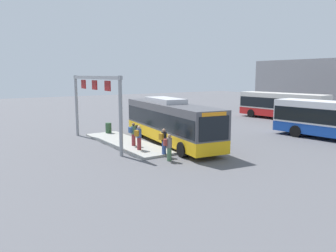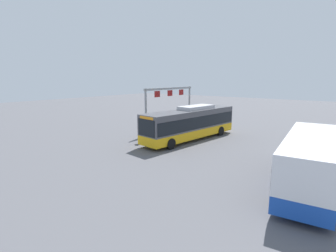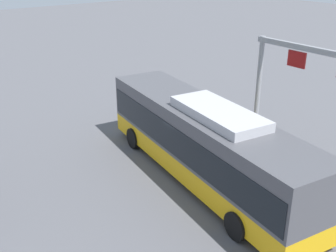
{
  "view_description": "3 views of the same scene",
  "coord_description": "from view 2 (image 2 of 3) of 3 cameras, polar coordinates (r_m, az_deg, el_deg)",
  "views": [
    {
      "loc": [
        20.75,
        -13.89,
        5.26
      ],
      "look_at": [
        1.83,
        -1.4,
        1.73
      ],
      "focal_mm": 35.35,
      "sensor_mm": 36.0,
      "label": 1
    },
    {
      "loc": [
        22.13,
        13.89,
        6.3
      ],
      "look_at": [
        1.78,
        -1.58,
        1.5
      ],
      "focal_mm": 27.4,
      "sensor_mm": 36.0,
      "label": 2
    },
    {
      "loc": [
        -11.23,
        10.27,
        8.85
      ],
      "look_at": [
        2.84,
        -0.34,
        1.38
      ],
      "focal_mm": 44.39,
      "sensor_mm": 36.0,
      "label": 3
    }
  ],
  "objects": [
    {
      "name": "ground_plane",
      "position": [
        26.88,
        4.99,
        -2.97
      ],
      "size": [
        120.0,
        120.0,
        0.0
      ],
      "primitive_type": "plane",
      "color": "#56565B"
    },
    {
      "name": "platform_curb",
      "position": [
        29.82,
        2.02,
        -1.41
      ],
      "size": [
        10.0,
        2.8,
        0.16
      ],
      "primitive_type": "cube",
      "color": "#9E9E99",
      "rests_on": "ground"
    },
    {
      "name": "bus_main",
      "position": [
        26.52,
        5.07,
        0.85
      ],
      "size": [
        12.18,
        4.05,
        3.46
      ],
      "rotation": [
        0.0,
        0.0,
        -0.13
      ],
      "color": "#EAAD14",
      "rests_on": "ground"
    },
    {
      "name": "bus_background_left",
      "position": [
        16.73,
        28.99,
        -6.43
      ],
      "size": [
        9.88,
        3.47,
        3.1
      ],
      "rotation": [
        0.0,
        0.0,
        0.1
      ],
      "color": "#1947AD",
      "rests_on": "ground"
    },
    {
      "name": "person_boarding",
      "position": [
        25.69,
        -3.68,
        -1.18
      ],
      "size": [
        0.43,
        0.58,
        1.67
      ],
      "rotation": [
        0.0,
        0.0,
        1.82
      ],
      "color": "#334C8C",
      "rests_on": "platform_curb"
    },
    {
      "name": "person_waiting_near",
      "position": [
        25.14,
        -5.95,
        -1.85
      ],
      "size": [
        0.46,
        0.59,
        1.67
      ],
      "rotation": [
        0.0,
        0.0,
        1.23
      ],
      "color": "#476B4C",
      "rests_on": "ground"
    },
    {
      "name": "person_waiting_mid",
      "position": [
        27.66,
        -2.14,
        -0.32
      ],
      "size": [
        0.49,
        0.6,
        1.67
      ],
      "rotation": [
        0.0,
        0.0,
        1.98
      ],
      "color": "maroon",
      "rests_on": "platform_curb"
    },
    {
      "name": "person_waiting_far",
      "position": [
        28.55,
        0.05,
        0.03
      ],
      "size": [
        0.37,
        0.55,
        1.67
      ],
      "rotation": [
        0.0,
        0.0,
        1.66
      ],
      "color": "maroon",
      "rests_on": "platform_curb"
    },
    {
      "name": "platform_sign_gantry",
      "position": [
        31.36,
        0.44,
        5.96
      ],
      "size": [
        9.19,
        0.24,
        5.2
      ],
      "color": "gray",
      "rests_on": "ground"
    },
    {
      "name": "trash_bin",
      "position": [
        33.14,
        7.12,
        0.66
      ],
      "size": [
        0.52,
        0.52,
        0.9
      ],
      "primitive_type": "cylinder",
      "color": "#2D5133",
      "rests_on": "platform_curb"
    }
  ]
}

